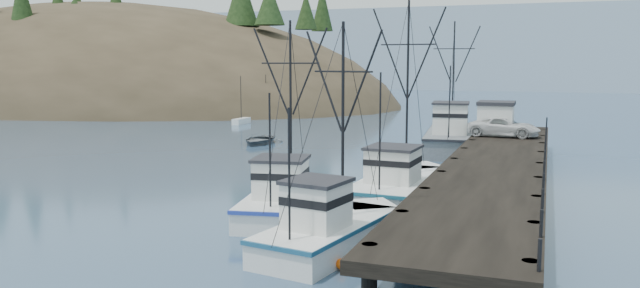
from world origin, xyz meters
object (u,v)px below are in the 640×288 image
at_px(pier_shed, 496,118).
at_px(pier, 496,165).
at_px(pickup_truck, 504,127).
at_px(trawler_near, 333,230).
at_px(motorboat, 259,144).
at_px(trawler_far, 401,183).
at_px(trawler_mid, 287,199).
at_px(work_vessel, 451,138).

bearing_deg(pier_shed, pier, -85.25).
height_order(pier, pickup_truck, pickup_truck).
bearing_deg(pickup_truck, trawler_near, 174.50).
distance_m(trawler_near, motorboat, 35.28).
xyz_separation_m(pier, trawler_far, (-5.26, -3.45, -0.87)).
distance_m(pier, trawler_near, 15.81).
height_order(trawler_mid, trawler_far, trawler_far).
relative_size(trawler_near, motorboat, 1.88).
relative_size(work_vessel, pier_shed, 4.46).
xyz_separation_m(pier, trawler_mid, (-10.06, -9.65, -0.87)).
relative_size(trawler_near, trawler_mid, 0.95).
bearing_deg(trawler_mid, trawler_near, -49.53).
xyz_separation_m(pier, trawler_near, (-5.76, -14.70, -0.87)).
relative_size(trawler_mid, motorboat, 1.98).
height_order(pier, trawler_mid, trawler_mid).
bearing_deg(trawler_far, work_vessel, 90.03).
height_order(trawler_near, trawler_mid, trawler_mid).
xyz_separation_m(trawler_mid, trawler_far, (4.79, 6.20, 0.00)).
xyz_separation_m(trawler_far, pickup_truck, (4.84, 16.43, 1.97)).
bearing_deg(pier, motorboat, 146.90).
relative_size(pier, trawler_mid, 4.09).
bearing_deg(trawler_mid, trawler_far, 52.32).
height_order(trawler_mid, work_vessel, work_vessel).
distance_m(work_vessel, motorboat, 18.70).
relative_size(trawler_far, work_vessel, 0.85).
bearing_deg(pier, work_vessel, 107.20).
height_order(trawler_mid, pier_shed, trawler_mid).
bearing_deg(trawler_far, pickup_truck, 73.57).
bearing_deg(trawler_mid, pier, 43.83).
bearing_deg(motorboat, work_vessel, -0.76).
bearing_deg(pier_shed, work_vessel, 145.64).
bearing_deg(pickup_truck, work_vessel, 55.50).
bearing_deg(trawler_mid, pier_shed, 69.63).
relative_size(pier, pier_shed, 13.75).
height_order(trawler_mid, motorboat, trawler_mid).
relative_size(pier, work_vessel, 3.08).
height_order(pier, work_vessel, work_vessel).
xyz_separation_m(pier_shed, pickup_truck, (0.76, -1.26, -0.63)).
xyz_separation_m(work_vessel, pickup_truck, (4.85, -4.06, 1.56)).
height_order(work_vessel, motorboat, work_vessel).
height_order(pier, motorboat, pier).
bearing_deg(pier, pier_shed, 94.75).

